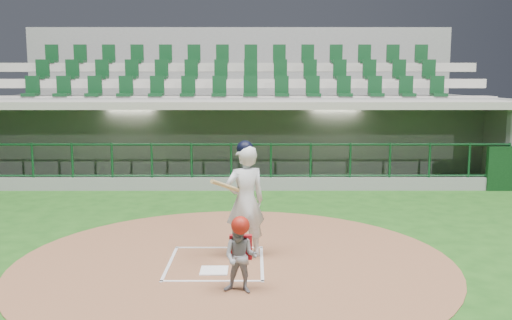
% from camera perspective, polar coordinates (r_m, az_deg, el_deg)
% --- Properties ---
extents(ground, '(120.00, 120.00, 0.00)m').
position_cam_1_polar(ground, '(9.74, -3.92, -9.76)').
color(ground, '#1A4714').
rests_on(ground, ground).
extents(dirt_circle, '(7.20, 7.20, 0.01)m').
position_cam_1_polar(dirt_circle, '(9.53, -2.17, -10.10)').
color(dirt_circle, brown).
rests_on(dirt_circle, ground).
extents(home_plate, '(0.43, 0.43, 0.02)m').
position_cam_1_polar(home_plate, '(9.07, -4.21, -10.97)').
color(home_plate, white).
rests_on(home_plate, dirt_circle).
extents(batter_box_chalk, '(1.55, 1.80, 0.01)m').
position_cam_1_polar(batter_box_chalk, '(9.45, -4.04, -10.21)').
color(batter_box_chalk, silver).
rests_on(batter_box_chalk, ground).
extents(dugout_structure, '(16.40, 3.70, 3.00)m').
position_cam_1_polar(dugout_structure, '(17.20, -2.35, 1.31)').
color(dugout_structure, slate).
rests_on(dugout_structure, ground).
extents(seating_deck, '(17.00, 6.72, 5.15)m').
position_cam_1_polar(seating_deck, '(20.23, -1.93, 3.63)').
color(seating_deck, slate).
rests_on(seating_deck, ground).
extents(batter, '(0.94, 0.98, 1.97)m').
position_cam_1_polar(batter, '(9.52, -1.10, -3.98)').
color(batter, silver).
rests_on(batter, dirt_circle).
extents(catcher, '(0.57, 0.48, 1.09)m').
position_cam_1_polar(catcher, '(8.05, -1.56, -9.40)').
color(catcher, gray).
rests_on(catcher, dirt_circle).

